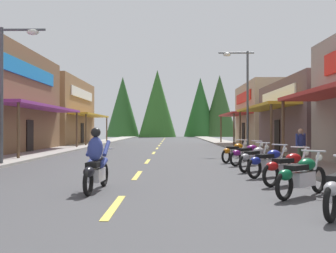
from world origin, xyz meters
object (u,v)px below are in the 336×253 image
Objects in this scene: motorcycle_parked_right_6 at (235,152)px; motorcycle_parked_right_4 at (255,158)px; streetlamp_left at (10,74)px; motorcycle_parked_right_2 at (288,167)px; rider_cruising_lead at (96,165)px; motorcycle_parked_right_1 at (302,175)px; motorcycle_parked_right_3 at (269,162)px; streetlamp_right at (242,87)px; pedestrian_by_shop at (301,144)px; motorcycle_parked_right_5 at (248,154)px.

motorcycle_parked_right_4 is at bearing -134.57° from motorcycle_parked_right_6.
motorcycle_parked_right_2 is (9.82, -5.22, -3.29)m from streetlamp_left.
motorcycle_parked_right_1 is at bearing -95.12° from rider_cruising_lead.
motorcycle_parked_right_2 and motorcycle_parked_right_6 have the same top height.
motorcycle_parked_right_3 is 0.82× the size of rider_cruising_lead.
rider_cruising_lead is at bearing -113.20° from streetlamp_right.
motorcycle_parked_right_3 is 1.68m from motorcycle_parked_right_4.
rider_cruising_lead is at bearing 100.99° from pedestrian_by_shop.
streetlamp_right is 7.49m from motorcycle_parked_right_6.
motorcycle_parked_right_2 is 1.02× the size of motorcycle_parked_right_3.
motorcycle_parked_right_4 is 1.05× the size of pedestrian_by_shop.
pedestrian_by_shop is (11.99, 0.29, -2.89)m from streetlamp_left.
streetlamp_left is 12.34m from pedestrian_by_shop.
pedestrian_by_shop is at bearing 1.41° from streetlamp_left.
motorcycle_parked_right_4 is at bearing -97.71° from streetlamp_right.
rider_cruising_lead is (4.77, -6.31, -3.12)m from streetlamp_left.
rider_cruising_lead is (-5.05, -1.09, 0.17)m from motorcycle_parked_right_2.
motorcycle_parked_right_2 is 3.43m from motorcycle_parked_right_4.
pedestrian_by_shop is (2.44, -1.62, 0.40)m from motorcycle_parked_right_6.
motorcycle_parked_right_4 is 0.76× the size of rider_cruising_lead.
streetlamp_left is 3.26× the size of motorcycle_parked_right_3.
streetlamp_right is 10.80m from motorcycle_parked_right_4.
streetlamp_right is 3.92× the size of motorcycle_parked_right_4.
motorcycle_parked_right_1 is 4.86m from rider_cruising_lead.
pedestrian_by_shop is (2.43, 7.36, 0.40)m from motorcycle_parked_right_1.
rider_cruising_lead is 9.79m from pedestrian_by_shop.
streetlamp_left reaches higher than pedestrian_by_shop.
motorcycle_parked_right_6 is at bearing 47.78° from motorcycle_parked_right_1.
motorcycle_parked_right_4 is at bearing 56.44° from motorcycle_parked_right_2.
rider_cruising_lead is (-4.89, -4.52, 0.17)m from motorcycle_parked_right_4.
motorcycle_parked_right_1 is at bearing -137.67° from motorcycle_parked_right_4.
motorcycle_parked_right_1 is 0.77× the size of rider_cruising_lead.
streetlamp_right is at bearing 36.91° from streetlamp_left.
rider_cruising_lead is at bearing 171.96° from motorcycle_parked_right_3.
pedestrian_by_shop is (0.97, -7.98, -3.26)m from streetlamp_right.
pedestrian_by_shop is at bearing -37.29° from motorcycle_parked_right_5.
streetlamp_left is 13.79m from streetlamp_right.
streetlamp_left reaches higher than motorcycle_parked_right_3.
motorcycle_parked_right_4 and motorcycle_parked_right_5 have the same top height.
pedestrian_by_shop reaches higher than motorcycle_parked_right_5.
streetlamp_right is 4.12× the size of pedestrian_by_shop.
motorcycle_parked_right_1 is 0.92× the size of motorcycle_parked_right_2.
motorcycle_parked_right_2 is 5.94m from pedestrian_by_shop.
motorcycle_parked_right_2 is 0.83× the size of rider_cruising_lead.
motorcycle_parked_right_4 and motorcycle_parked_right_6 have the same top height.
motorcycle_parked_right_5 is at bearing -33.20° from rider_cruising_lead.
motorcycle_parked_right_5 is 1.55m from motorcycle_parked_right_6.
streetlamp_right reaches higher than pedestrian_by_shop.
motorcycle_parked_right_6 is (-0.28, 1.52, 0.00)m from motorcycle_parked_right_5.
streetlamp_left is 10.85m from motorcycle_parked_right_3.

